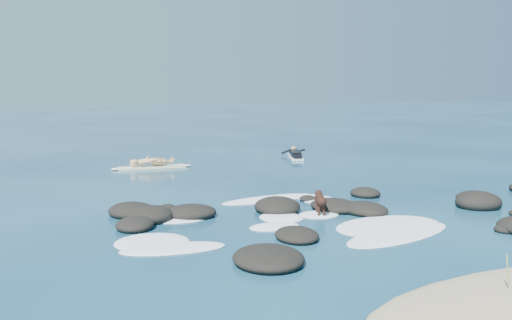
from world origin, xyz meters
name	(u,v)px	position (x,y,z in m)	size (l,w,h in m)	color
ground	(363,205)	(0.00, 0.00, 0.00)	(160.00, 160.00, 0.00)	#0A2642
reef_rocks	(347,212)	(-1.07, -1.07, 0.11)	(13.95, 6.87, 0.60)	black
breaking_foam	(297,223)	(-2.65, -1.38, 0.01)	(8.33, 6.75, 0.12)	white
standing_surfer_rig	(151,151)	(-4.78, 9.20, 0.75)	(3.34, 0.68, 1.90)	#EEE8BE
paddling_surfer_rig	(295,155)	(2.20, 10.49, 0.16)	(1.44, 2.66, 0.46)	white
dog	(320,200)	(-1.74, -0.79, 0.44)	(0.45, 1.02, 0.66)	black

